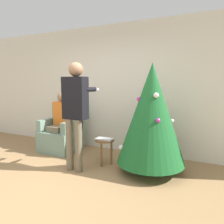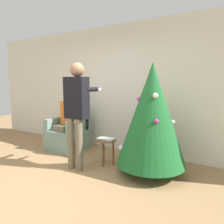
# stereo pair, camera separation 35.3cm
# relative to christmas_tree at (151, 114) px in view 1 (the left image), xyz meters

# --- Properties ---
(ground_plane) EXTENTS (14.00, 14.00, 0.00)m
(ground_plane) POSITION_rel_christmas_tree_xyz_m (-1.08, -1.33, -0.98)
(ground_plane) COLOR #99754C
(wall_back) EXTENTS (8.00, 0.06, 2.70)m
(wall_back) POSITION_rel_christmas_tree_xyz_m (-1.08, 0.90, 0.37)
(wall_back) COLOR silver
(wall_back) RESTS_ON ground_plane
(christmas_tree) EXTENTS (1.11, 1.11, 1.80)m
(christmas_tree) POSITION_rel_christmas_tree_xyz_m (0.00, 0.00, 0.00)
(christmas_tree) COLOR brown
(christmas_tree) RESTS_ON ground_plane
(armchair) EXTENTS (0.76, 0.68, 1.03)m
(armchair) POSITION_rel_christmas_tree_xyz_m (-2.08, 0.28, -0.62)
(armchair) COLOR gray
(armchair) RESTS_ON ground_plane
(person_seated) EXTENTS (0.36, 0.46, 1.27)m
(person_seated) POSITION_rel_christmas_tree_xyz_m (-2.08, 0.25, -0.28)
(person_seated) COLOR #6B604C
(person_seated) RESTS_ON ground_plane
(person_standing) EXTENTS (0.43, 0.57, 1.81)m
(person_standing) POSITION_rel_christmas_tree_xyz_m (-1.16, -0.45, 0.11)
(person_standing) COLOR #6B604C
(person_standing) RESTS_ON ground_plane
(side_stool) EXTENTS (0.35, 0.35, 0.47)m
(side_stool) POSITION_rel_christmas_tree_xyz_m (-0.83, -0.04, -0.60)
(side_stool) COLOR brown
(side_stool) RESTS_ON ground_plane
(laptop) EXTENTS (0.31, 0.21, 0.02)m
(laptop) POSITION_rel_christmas_tree_xyz_m (-0.83, -0.04, -0.50)
(laptop) COLOR silver
(laptop) RESTS_ON side_stool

